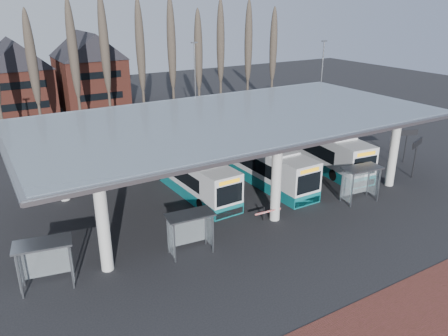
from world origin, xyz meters
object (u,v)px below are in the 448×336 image
bus_3 (318,147)px  shelter_2 (360,176)px  bus_1 (189,172)px  shelter_0 (44,254)px  shelter_1 (189,224)px  bus_2 (261,162)px

bus_3 → shelter_2: (-2.94, -7.78, 0.39)m
bus_1 → shelter_0: size_ratio=3.68×
shelter_2 → shelter_1: bearing=-173.4°
bus_1 → shelter_1: 9.49m
bus_3 → bus_1: bearing=-176.5°
shelter_1 → bus_2: bearing=40.3°
bus_2 → shelter_2: size_ratio=3.83×
shelter_0 → bus_1: bearing=42.5°
bus_1 → shelter_2: 13.33m
bus_3 → shelter_0: bearing=-158.3°
bus_1 → shelter_1: bearing=-118.6°
bus_2 → bus_1: bearing=168.9°
shelter_2 → bus_1: bearing=147.0°
bus_3 → shelter_2: bus_3 is taller
bus_1 → shelter_0: bus_1 is taller
bus_1 → bus_2: bearing=-12.8°
shelter_0 → shelter_1: bearing=4.8°
bus_1 → bus_2: bus_2 is taller
bus_2 → shelter_1: (-10.46, -7.30, 0.35)m
bus_1 → shelter_2: size_ratio=3.70×
bus_2 → shelter_2: (4.04, -7.32, 0.45)m
bus_3 → shelter_2: 8.33m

